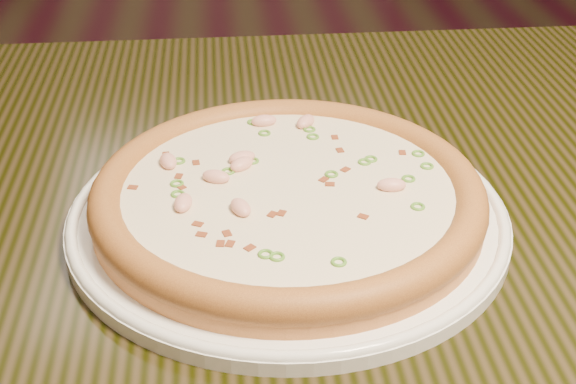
{
  "coord_description": "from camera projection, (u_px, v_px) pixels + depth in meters",
  "views": [
    {
      "loc": [
        -0.01,
        -1.37,
        1.12
      ],
      "look_at": [
        0.05,
        -0.81,
        0.78
      ],
      "focal_mm": 50.0,
      "sensor_mm": 36.0,
      "label": 1
    }
  ],
  "objects": [
    {
      "name": "ground",
      "position": [
        233.0,
        306.0,
        1.75
      ],
      "size": [
        9.0,
        9.0,
        0.0
      ],
      "primitive_type": "plane",
      "color": "black"
    },
    {
      "name": "pizza",
      "position": [
        288.0,
        195.0,
        0.66
      ],
      "size": [
        0.33,
        0.33,
        0.03
      ],
      "color": "#D08146",
      "rests_on": "plate"
    },
    {
      "name": "hero_table",
      "position": [
        406.0,
        272.0,
        0.78
      ],
      "size": [
        1.2,
        0.8,
        0.75
      ],
      "color": "black",
      "rests_on": "ground"
    },
    {
      "name": "plate",
      "position": [
        288.0,
        214.0,
        0.67
      ],
      "size": [
        0.37,
        0.37,
        0.02
      ],
      "color": "white",
      "rests_on": "hero_table"
    }
  ]
}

